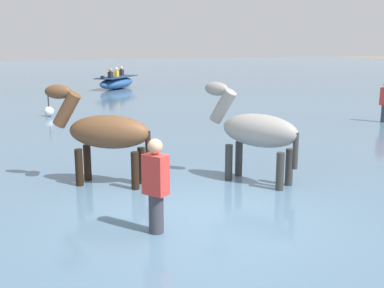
{
  "coord_description": "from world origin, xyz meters",
  "views": [
    {
      "loc": [
        -2.69,
        -6.09,
        2.89
      ],
      "look_at": [
        1.01,
        2.51,
        0.84
      ],
      "focal_mm": 45.02,
      "sensor_mm": 36.0,
      "label": 1
    }
  ],
  "objects_px": {
    "channel_buoy": "(49,111)",
    "horse_lead_grey": "(255,133)",
    "horse_trailing_bay": "(105,135)",
    "boat_distant_east": "(117,82)",
    "person_wading_mid": "(156,195)"
  },
  "relations": [
    {
      "from": "horse_trailing_bay",
      "to": "boat_distant_east",
      "type": "relative_size",
      "value": 0.71
    },
    {
      "from": "horse_lead_grey",
      "to": "horse_trailing_bay",
      "type": "height_order",
      "value": "horse_lead_grey"
    },
    {
      "from": "boat_distant_east",
      "to": "horse_lead_grey",
      "type": "bearing_deg",
      "value": -96.47
    },
    {
      "from": "horse_lead_grey",
      "to": "boat_distant_east",
      "type": "xyz_separation_m",
      "value": [
        1.98,
        17.46,
        -0.58
      ]
    },
    {
      "from": "channel_buoy",
      "to": "horse_trailing_bay",
      "type": "bearing_deg",
      "value": -90.3
    },
    {
      "from": "horse_lead_grey",
      "to": "channel_buoy",
      "type": "relative_size",
      "value": 2.78
    },
    {
      "from": "person_wading_mid",
      "to": "boat_distant_east",
      "type": "bearing_deg",
      "value": 76.99
    },
    {
      "from": "boat_distant_east",
      "to": "horse_trailing_bay",
      "type": "bearing_deg",
      "value": -105.17
    },
    {
      "from": "horse_trailing_bay",
      "to": "person_wading_mid",
      "type": "xyz_separation_m",
      "value": [
        0.1,
        -2.44,
        -0.38
      ]
    },
    {
      "from": "horse_lead_grey",
      "to": "horse_trailing_bay",
      "type": "xyz_separation_m",
      "value": [
        -2.51,
        0.91,
        -0.0
      ]
    },
    {
      "from": "boat_distant_east",
      "to": "channel_buoy",
      "type": "height_order",
      "value": "boat_distant_east"
    },
    {
      "from": "boat_distant_east",
      "to": "person_wading_mid",
      "type": "bearing_deg",
      "value": -103.01
    },
    {
      "from": "horse_trailing_bay",
      "to": "person_wading_mid",
      "type": "height_order",
      "value": "horse_trailing_bay"
    },
    {
      "from": "boat_distant_east",
      "to": "person_wading_mid",
      "type": "height_order",
      "value": "person_wading_mid"
    },
    {
      "from": "channel_buoy",
      "to": "horse_lead_grey",
      "type": "bearing_deg",
      "value": -75.2
    }
  ]
}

